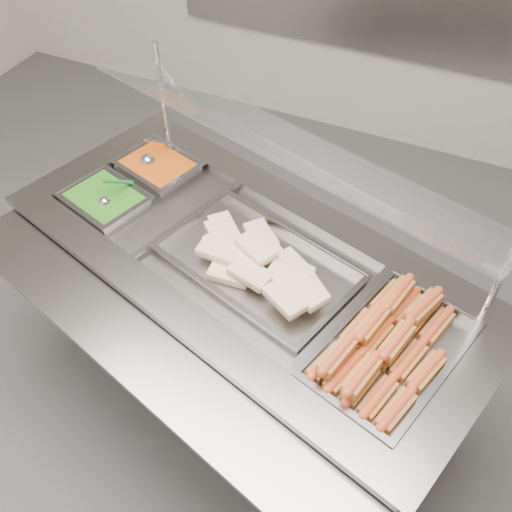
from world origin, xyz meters
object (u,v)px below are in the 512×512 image
at_px(steam_counter, 247,327).
at_px(serving_spoon, 107,199).
at_px(sneeze_guard, 287,145).
at_px(ladle, 149,160).
at_px(pan_wraps, 258,267).
at_px(pan_hotdogs, 390,355).

xyz_separation_m(steam_counter, serving_spoon, (-0.58, 0.03, 0.42)).
xyz_separation_m(steam_counter, sneeze_guard, (0.06, 0.19, 0.75)).
bearing_deg(ladle, pan_wraps, -26.96).
height_order(steam_counter, serving_spoon, serving_spoon).
distance_m(ladle, serving_spoon, 0.27).
xyz_separation_m(pan_hotdogs, pan_wraps, (-0.50, 0.15, 0.01)).
relative_size(ladle, serving_spoon, 1.08).
relative_size(steam_counter, serving_spoon, 11.70).
height_order(steam_counter, pan_wraps, pan_wraps).
bearing_deg(sneeze_guard, pan_wraps, -91.66).
xyz_separation_m(sneeze_guard, pan_wraps, (-0.01, -0.21, -0.36)).
height_order(sneeze_guard, serving_spoon, sneeze_guard).
distance_m(sneeze_guard, serving_spoon, 0.74).
bearing_deg(serving_spoon, steam_counter, -3.32).
distance_m(sneeze_guard, ladle, 0.72).
bearing_deg(pan_hotdogs, ladle, 157.29).
bearing_deg(steam_counter, ladle, 152.19).
relative_size(pan_hotdogs, pan_wraps, 0.82).
relative_size(steam_counter, ladle, 10.85).
distance_m(pan_hotdogs, pan_wraps, 0.52).
distance_m(steam_counter, serving_spoon, 0.72).
distance_m(sneeze_guard, pan_wraps, 0.42).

